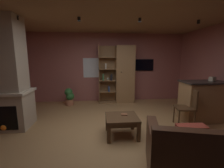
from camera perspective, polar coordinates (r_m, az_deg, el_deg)
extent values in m
cube|color=#A37A4C|center=(3.60, 0.61, -18.00)|extent=(5.98, 5.37, 0.02)
cube|color=#9E5B56|center=(5.90, -2.07, 6.16)|extent=(6.10, 0.06, 2.60)
cube|color=#8E6B47|center=(3.33, 0.70, 26.26)|extent=(5.98, 5.37, 0.02)
cube|color=white|center=(5.87, -7.80, 6.06)|extent=(0.61, 0.01, 0.74)
cube|color=tan|center=(4.43, -33.89, -8.24)|extent=(0.89, 0.67, 0.85)
cube|color=tan|center=(4.25, -35.55, 8.76)|extent=(0.76, 0.57, 1.75)
cube|color=beige|center=(4.32, -34.46, -2.46)|extent=(0.97, 0.75, 0.06)
cube|color=black|center=(4.19, -35.81, -10.36)|extent=(0.63, 0.08, 0.55)
sphere|color=orange|center=(4.26, -35.59, -13.14)|extent=(0.14, 0.14, 0.14)
cube|color=#997047|center=(5.72, 4.91, 3.61)|extent=(0.69, 0.38, 2.12)
cube|color=#997047|center=(5.82, -1.87, 3.75)|extent=(0.64, 0.02, 2.12)
cube|color=#997047|center=(5.63, -4.91, 3.52)|extent=(0.02, 0.38, 2.12)
sphere|color=black|center=(5.48, 3.52, 4.48)|extent=(0.04, 0.04, 0.04)
cube|color=#997047|center=(5.85, -1.71, -6.73)|extent=(0.64, 0.38, 0.02)
cube|color=#997047|center=(5.75, -1.73, -2.76)|extent=(0.64, 0.38, 0.02)
cube|color=#997047|center=(5.67, -1.75, 1.43)|extent=(0.64, 0.38, 0.02)
cube|color=#997047|center=(5.63, -1.78, 5.71)|extent=(0.64, 0.38, 0.02)
cube|color=#997047|center=(5.61, -1.80, 10.03)|extent=(0.64, 0.38, 0.02)
cube|color=beige|center=(5.56, -2.35, 6.76)|extent=(0.04, 0.23, 0.19)
cube|color=#387247|center=(5.59, -3.35, 2.57)|extent=(0.05, 0.23, 0.23)
cube|color=black|center=(5.61, -0.55, 2.33)|extent=(0.03, 0.23, 0.17)
cube|color=black|center=(5.61, -0.11, 2.63)|extent=(0.04, 0.23, 0.23)
cube|color=#2D4C8C|center=(5.67, -1.18, -1.87)|extent=(0.05, 0.23, 0.18)
sphere|color=beige|center=(5.67, -1.54, 1.93)|extent=(0.10, 0.10, 0.10)
cube|color=#997047|center=(4.78, 32.05, -5.69)|extent=(1.29, 0.58, 1.03)
cube|color=#2D2826|center=(4.68, 32.64, 0.67)|extent=(1.35, 0.64, 0.04)
cube|color=#BFB299|center=(4.74, 33.63, 1.58)|extent=(0.15, 0.15, 0.11)
cube|color=#4C2D1E|center=(2.74, 29.87, -23.72)|extent=(1.61, 1.22, 0.42)
cube|color=#4C2D1E|center=(2.23, 34.33, -19.59)|extent=(1.42, 0.50, 0.42)
cube|color=#4C2D1E|center=(2.53, 15.23, -22.31)|extent=(0.37, 0.90, 0.67)
cube|color=tan|center=(2.61, 29.11, -17.87)|extent=(0.42, 0.20, 0.31)
cube|color=#AD3D2D|center=(2.43, 27.27, -18.22)|extent=(0.39, 0.19, 0.44)
cube|color=tan|center=(2.44, 35.38, -20.18)|extent=(0.40, 0.18, 0.33)
cube|color=#4C331E|center=(3.31, 3.74, -12.50)|extent=(0.68, 0.63, 0.05)
cube|color=#4C331E|center=(3.34, 3.73, -13.53)|extent=(0.61, 0.57, 0.08)
cube|color=#4C331E|center=(3.13, -1.21, -18.32)|extent=(0.07, 0.07, 0.39)
cube|color=#4C331E|center=(3.22, 10.05, -17.60)|extent=(0.07, 0.07, 0.39)
cube|color=#4C331E|center=(3.62, -1.85, -14.25)|extent=(0.07, 0.07, 0.39)
cube|color=#4C331E|center=(3.70, 7.76, -13.78)|extent=(0.07, 0.07, 0.39)
cube|color=brown|center=(3.38, 4.66, -11.38)|extent=(0.15, 0.12, 0.02)
cube|color=#4C331E|center=(4.15, 25.68, -8.12)|extent=(0.48, 0.48, 0.04)
cube|color=#4C331E|center=(4.16, 28.36, -4.85)|extent=(0.10, 0.40, 0.44)
cylinder|color=#4C331E|center=(4.32, 22.32, -10.41)|extent=(0.04, 0.04, 0.46)
cylinder|color=#4C331E|center=(4.01, 23.95, -12.13)|extent=(0.04, 0.04, 0.46)
cylinder|color=#4C331E|center=(4.45, 26.80, -10.17)|extent=(0.04, 0.04, 0.46)
cylinder|color=#4C331E|center=(4.14, 28.74, -11.79)|extent=(0.04, 0.04, 0.46)
cylinder|color=#B77051|center=(5.68, -15.74, -6.59)|extent=(0.28, 0.28, 0.21)
sphere|color=#2D6B33|center=(5.58, -15.54, -4.50)|extent=(0.29, 0.29, 0.29)
sphere|color=#2D6B33|center=(5.56, -16.11, -2.97)|extent=(0.28, 0.28, 0.28)
cube|color=black|center=(6.09, 11.75, 7.04)|extent=(0.79, 0.05, 0.45)
cube|color=black|center=(6.07, 11.83, 7.03)|extent=(0.75, 0.01, 0.41)
cylinder|color=black|center=(4.15, -32.24, 20.35)|extent=(0.07, 0.07, 0.09)
cylinder|color=black|center=(3.78, -12.34, 22.78)|extent=(0.07, 0.07, 0.09)
cylinder|color=black|center=(3.83, 10.46, 22.63)|extent=(0.07, 0.07, 0.09)
cylinder|color=black|center=(4.46, 29.85, 19.69)|extent=(0.07, 0.07, 0.09)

